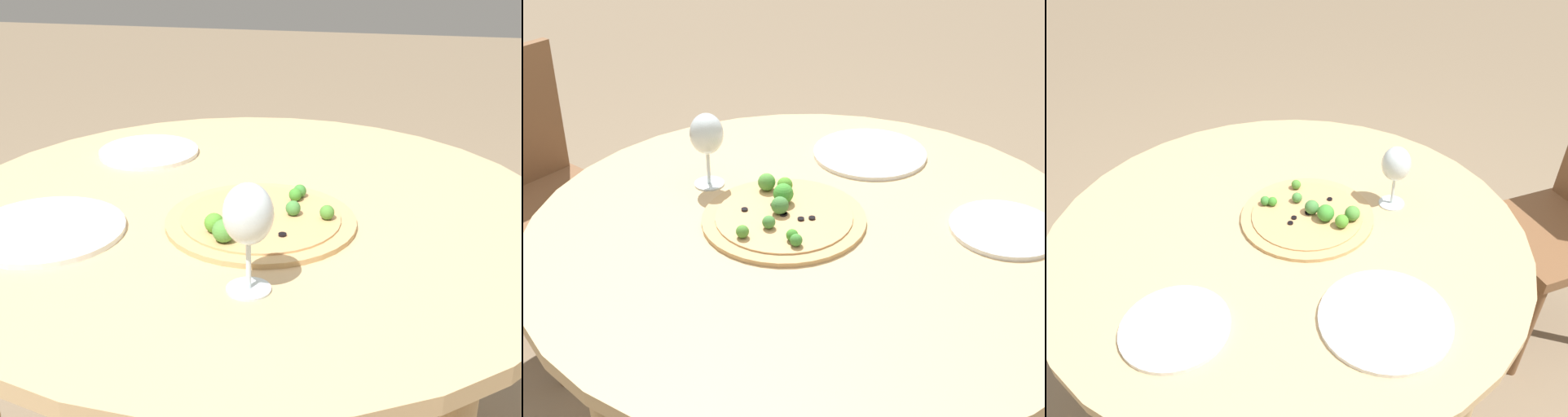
{
  "view_description": "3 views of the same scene",
  "coord_description": "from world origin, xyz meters",
  "views": [
    {
      "loc": [
        1.21,
        0.23,
        1.31
      ],
      "look_at": [
        0.06,
        0.03,
        0.78
      ],
      "focal_mm": 50.0,
      "sensor_mm": 36.0,
      "label": 1
    },
    {
      "loc": [
        -0.91,
        0.88,
        1.53
      ],
      "look_at": [
        0.06,
        0.03,
        0.78
      ],
      "focal_mm": 50.0,
      "sensor_mm": 36.0,
      "label": 2
    },
    {
      "loc": [
        -0.12,
        -0.98,
        1.56
      ],
      "look_at": [
        0.06,
        0.03,
        0.78
      ],
      "focal_mm": 35.0,
      "sensor_mm": 36.0,
      "label": 3
    }
  ],
  "objects": [
    {
      "name": "ground_plane",
      "position": [
        0.0,
        0.0,
        0.0
      ],
      "size": [
        12.0,
        12.0,
        0.0
      ],
      "primitive_type": "plane",
      "color": "#847056"
    },
    {
      "name": "plate_near",
      "position": [
        0.16,
        -0.33,
        0.76
      ],
      "size": [
        0.28,
        0.28,
        0.01
      ],
      "color": "silver",
      "rests_on": "dining_table"
    },
    {
      "name": "pizza",
      "position": [
        0.06,
        0.03,
        0.76
      ],
      "size": [
        0.34,
        0.34,
        0.06
      ],
      "color": "tan",
      "rests_on": "dining_table"
    },
    {
      "name": "dining_table",
      "position": [
        0.0,
        0.0,
        0.68
      ],
      "size": [
        1.19,
        1.19,
        0.75
      ],
      "color": "tan",
      "rests_on": "ground_plane"
    },
    {
      "name": "wine_glass",
      "position": [
        0.29,
        0.06,
        0.87
      ],
      "size": [
        0.07,
        0.07,
        0.17
      ],
      "color": "silver",
      "rests_on": "dining_table"
    },
    {
      "name": "plate_far",
      "position": [
        -0.26,
        -0.28,
        0.76
      ],
      "size": [
        0.22,
        0.22,
        0.01
      ],
      "color": "silver",
      "rests_on": "dining_table"
    }
  ]
}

